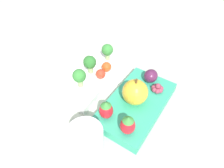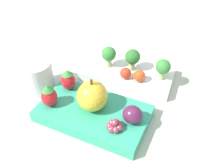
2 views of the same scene
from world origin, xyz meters
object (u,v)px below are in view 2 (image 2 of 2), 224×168
object	(u,v)px
broccoli_floret_2	(134,58)
apple	(92,96)
bento_box_savoury	(128,74)
strawberry_1	(49,96)
cherry_tomato_0	(124,73)
plum	(133,115)
broccoli_floret_1	(109,55)
cherry_tomato_1	(139,76)
drinking_cup	(37,76)
broccoli_floret_0	(163,67)
grape_cluster	(115,126)
strawberry_0	(68,80)
bento_box_fruit	(93,113)

from	to	relation	value
broccoli_floret_2	apple	size ratio (longest dim) A/B	0.75
bento_box_savoury	strawberry_1	distance (m)	0.20
cherry_tomato_0	plum	distance (m)	0.13
broccoli_floret_1	cherry_tomato_1	xyz separation A→B (m)	(0.09, -0.02, -0.02)
drinking_cup	cherry_tomato_0	bearing A→B (deg)	31.50
drinking_cup	broccoli_floret_0	bearing A→B (deg)	29.24
broccoli_floret_1	cherry_tomato_1	world-z (taller)	broccoli_floret_1
strawberry_1	grape_cluster	world-z (taller)	strawberry_1
strawberry_0	drinking_cup	world-z (taller)	same
cherry_tomato_1	broccoli_floret_0	bearing A→B (deg)	35.00
cherry_tomato_0	drinking_cup	bearing A→B (deg)	-148.50
strawberry_0	strawberry_1	world-z (taller)	strawberry_1
bento_box_savoury	bento_box_fruit	distance (m)	0.15
strawberry_1	broccoli_floret_0	bearing A→B (deg)	47.43
grape_cluster	bento_box_fruit	bearing A→B (deg)	159.25
grape_cluster	cherry_tomato_1	bearing A→B (deg)	96.07
drinking_cup	strawberry_0	bearing A→B (deg)	7.91
bento_box_fruit	strawberry_1	distance (m)	0.09
bento_box_savoury	broccoli_floret_0	world-z (taller)	broccoli_floret_0
cherry_tomato_1	grape_cluster	xyz separation A→B (m)	(0.02, -0.15, -0.00)
bento_box_savoury	bento_box_fruit	bearing A→B (deg)	-91.75
apple	drinking_cup	xyz separation A→B (m)	(-0.15, 0.01, -0.02)
apple	strawberry_1	xyz separation A→B (m)	(-0.08, -0.03, -0.01)
broccoli_floret_1	strawberry_0	xyz separation A→B (m)	(-0.04, -0.11, -0.01)
bento_box_savoury	broccoli_floret_1	distance (m)	0.06
strawberry_0	plum	xyz separation A→B (m)	(0.16, -0.02, -0.01)
plum	drinking_cup	size ratio (longest dim) A/B	0.54
cherry_tomato_1	plum	size ratio (longest dim) A/B	0.71
broccoli_floret_0	cherry_tomato_1	world-z (taller)	broccoli_floret_0
broccoli_floret_2	drinking_cup	world-z (taller)	broccoli_floret_2
apple	strawberry_0	xyz separation A→B (m)	(-0.07, 0.03, -0.01)
bento_box_fruit	drinking_cup	bearing A→B (deg)	172.90
bento_box_fruit	broccoli_floret_1	world-z (taller)	broccoli_floret_1
broccoli_floret_1	strawberry_1	xyz separation A→B (m)	(-0.04, -0.17, -0.01)
broccoli_floret_2	strawberry_0	size ratio (longest dim) A/B	1.11
plum	drinking_cup	bearing A→B (deg)	177.39
grape_cluster	broccoli_floret_2	bearing A→B (deg)	103.94
bento_box_fruit	strawberry_0	bearing A→B (deg)	158.92
apple	drinking_cup	distance (m)	0.15
broccoli_floret_0	apple	bearing A→B (deg)	-120.79
broccoli_floret_2	broccoli_floret_0	bearing A→B (deg)	-1.03
drinking_cup	plum	bearing A→B (deg)	-2.61
broccoli_floret_0	drinking_cup	xyz separation A→B (m)	(-0.24, -0.14, -0.02)
bento_box_savoury	drinking_cup	xyz separation A→B (m)	(-0.16, -0.13, 0.02)
bento_box_savoury	broccoli_floret_2	world-z (taller)	broccoli_floret_2
cherry_tomato_1	grape_cluster	bearing A→B (deg)	-83.93
cherry_tomato_1	apple	xyz separation A→B (m)	(-0.05, -0.12, 0.02)
broccoli_floret_1	apple	world-z (taller)	apple
broccoli_floret_2	cherry_tomato_0	distance (m)	0.04
cherry_tomato_0	apple	world-z (taller)	apple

